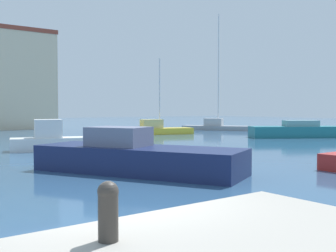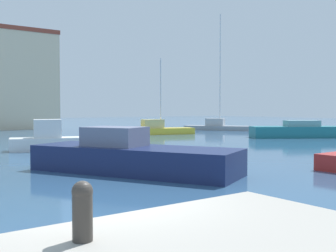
{
  "view_description": "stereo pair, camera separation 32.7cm",
  "coord_description": "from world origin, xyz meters",
  "px_view_note": "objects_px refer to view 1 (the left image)",
  "views": [
    {
      "loc": [
        -3.1,
        -5.75,
        2.43
      ],
      "look_at": [
        14.92,
        18.37,
        1.17
      ],
      "focal_mm": 44.03,
      "sensor_mm": 36.0,
      "label": 1
    },
    {
      "loc": [
        -2.84,
        -5.95,
        2.43
      ],
      "look_at": [
        14.92,
        18.37,
        1.17
      ],
      "focal_mm": 44.03,
      "sensor_mm": 36.0,
      "label": 2
    }
  ],
  "objects_px": {
    "motorboat_white_near_pier": "(57,140)",
    "sailboat_yellow_far_left": "(158,129)",
    "mooring_bollard": "(108,209)",
    "motorboat_teal_outer_mooring": "(296,131)",
    "motorboat_navy_behind_lamppost": "(136,157)",
    "sailboat_grey_distant_north": "(217,126)"
  },
  "relations": [
    {
      "from": "motorboat_white_near_pier",
      "to": "sailboat_yellow_far_left",
      "type": "bearing_deg",
      "value": 33.11
    },
    {
      "from": "mooring_bollard",
      "to": "sailboat_yellow_far_left",
      "type": "distance_m",
      "value": 34.82
    },
    {
      "from": "motorboat_teal_outer_mooring",
      "to": "motorboat_navy_behind_lamppost",
      "type": "relative_size",
      "value": 0.91
    },
    {
      "from": "sailboat_yellow_far_left",
      "to": "motorboat_navy_behind_lamppost",
      "type": "relative_size",
      "value": 0.87
    },
    {
      "from": "motorboat_teal_outer_mooring",
      "to": "motorboat_white_near_pier",
      "type": "bearing_deg",
      "value": 175.07
    },
    {
      "from": "mooring_bollard",
      "to": "motorboat_white_near_pier",
      "type": "xyz_separation_m",
      "value": [
        7.1,
        19.31,
        -0.76
      ]
    },
    {
      "from": "motorboat_navy_behind_lamppost",
      "to": "sailboat_yellow_far_left",
      "type": "bearing_deg",
      "value": 52.67
    },
    {
      "from": "mooring_bollard",
      "to": "motorboat_white_near_pier",
      "type": "height_order",
      "value": "motorboat_white_near_pier"
    },
    {
      "from": "mooring_bollard",
      "to": "sailboat_yellow_far_left",
      "type": "xyz_separation_m",
      "value": [
        20.56,
        28.09,
        -0.85
      ]
    },
    {
      "from": "sailboat_yellow_far_left",
      "to": "motorboat_white_near_pier",
      "type": "bearing_deg",
      "value": -146.89
    },
    {
      "from": "motorboat_white_near_pier",
      "to": "motorboat_navy_behind_lamppost",
      "type": "bearing_deg",
      "value": -94.91
    },
    {
      "from": "motorboat_teal_outer_mooring",
      "to": "mooring_bollard",
      "type": "bearing_deg",
      "value": -147.47
    },
    {
      "from": "mooring_bollard",
      "to": "motorboat_teal_outer_mooring",
      "type": "distance_m",
      "value": 32.64
    },
    {
      "from": "motorboat_white_near_pier",
      "to": "motorboat_navy_behind_lamppost",
      "type": "distance_m",
      "value": 10.04
    },
    {
      "from": "sailboat_grey_distant_north",
      "to": "motorboat_teal_outer_mooring",
      "type": "bearing_deg",
      "value": -103.12
    },
    {
      "from": "motorboat_white_near_pier",
      "to": "motorboat_navy_behind_lamppost",
      "type": "relative_size",
      "value": 0.69
    },
    {
      "from": "sailboat_yellow_far_left",
      "to": "motorboat_teal_outer_mooring",
      "type": "relative_size",
      "value": 0.95
    },
    {
      "from": "mooring_bollard",
      "to": "motorboat_teal_outer_mooring",
      "type": "relative_size",
      "value": 0.09
    },
    {
      "from": "sailboat_grey_distant_north",
      "to": "sailboat_yellow_far_left",
      "type": "distance_m",
      "value": 10.19
    },
    {
      "from": "motorboat_white_near_pier",
      "to": "motorboat_navy_behind_lamppost",
      "type": "height_order",
      "value": "motorboat_white_near_pier"
    },
    {
      "from": "sailboat_yellow_far_left",
      "to": "motorboat_teal_outer_mooring",
      "type": "distance_m",
      "value": 12.63
    },
    {
      "from": "motorboat_teal_outer_mooring",
      "to": "motorboat_navy_behind_lamppost",
      "type": "distance_m",
      "value": 22.81
    }
  ]
}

